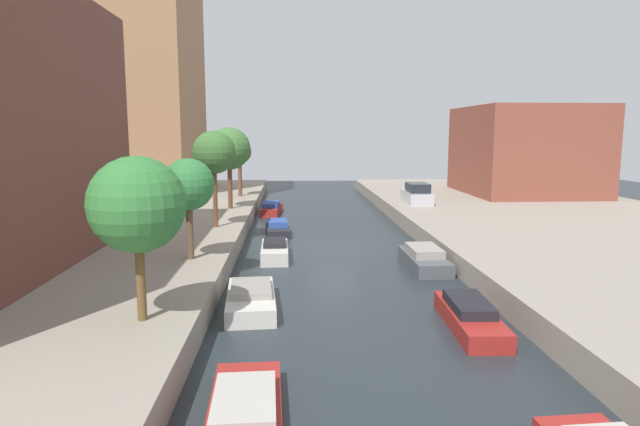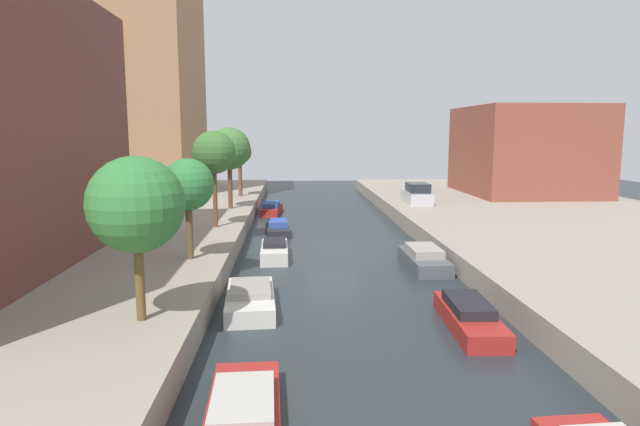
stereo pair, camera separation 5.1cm
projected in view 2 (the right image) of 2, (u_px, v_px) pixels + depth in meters
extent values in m
plane|color=#232B30|center=(333.00, 248.00, 30.01)|extent=(84.00, 84.00, 0.00)
cube|color=gray|center=(53.00, 242.00, 29.16)|extent=(20.00, 64.00, 1.00)
cube|color=gray|center=(598.00, 236.00, 30.70)|extent=(20.00, 64.00, 1.00)
cube|color=#9E704C|center=(137.00, 67.00, 48.99)|extent=(10.00, 13.63, 22.19)
cube|color=brown|center=(525.00, 150.00, 47.25)|extent=(10.00, 11.85, 7.48)
cylinder|color=brown|center=(140.00, 279.00, 15.38)|extent=(0.26, 0.26, 2.38)
sphere|color=#327736|center=(136.00, 204.00, 15.07)|extent=(2.70, 2.70, 2.70)
cylinder|color=brown|center=(190.00, 231.00, 22.90)|extent=(0.28, 0.28, 2.39)
sphere|color=#31793B|center=(188.00, 184.00, 22.61)|extent=(2.18, 2.18, 2.18)
cylinder|color=brown|center=(215.00, 197.00, 30.61)|extent=(0.25, 0.25, 3.35)
sphere|color=#3B6C30|center=(214.00, 152.00, 30.24)|extent=(2.39, 2.39, 2.39)
cylinder|color=brown|center=(230.00, 186.00, 38.10)|extent=(0.32, 0.32, 3.15)
sphere|color=#407235|center=(229.00, 149.00, 37.72)|extent=(2.94, 2.94, 2.94)
cylinder|color=brown|center=(240.00, 178.00, 45.59)|extent=(0.32, 0.32, 3.00)
sphere|color=#2C6535|center=(240.00, 152.00, 45.27)|extent=(1.97, 1.97, 1.97)
cube|color=#B7B7BC|center=(417.00, 197.00, 41.28)|extent=(1.81, 4.35, 0.86)
cube|color=#1E2328|center=(418.00, 188.00, 40.85)|extent=(1.56, 2.41, 0.67)
cube|color=maroon|center=(244.00, 412.00, 11.94)|extent=(1.73, 4.26, 0.46)
cube|color=#B2ADA3|center=(243.00, 401.00, 11.69)|extent=(1.42, 2.36, 0.27)
cube|color=beige|center=(250.00, 301.00, 19.59)|extent=(1.95, 4.35, 0.61)
cube|color=gray|center=(250.00, 288.00, 19.68)|extent=(1.58, 2.42, 0.23)
cube|color=beige|center=(274.00, 252.00, 27.43)|extent=(1.39, 3.75, 0.66)
cube|color=black|center=(275.00, 243.00, 27.63)|extent=(1.16, 2.07, 0.21)
cube|color=#232328|center=(278.00, 230.00, 33.91)|extent=(1.63, 3.56, 0.50)
cube|color=#2D4C9E|center=(278.00, 223.00, 34.11)|extent=(1.31, 1.99, 0.36)
cube|color=maroon|center=(272.00, 210.00, 42.57)|extent=(1.65, 4.47, 0.60)
cube|color=#2D4C9E|center=(271.00, 204.00, 42.23)|extent=(1.30, 2.49, 0.33)
cube|color=maroon|center=(469.00, 320.00, 17.67)|extent=(1.57, 4.55, 0.58)
cube|color=black|center=(468.00, 304.00, 17.80)|extent=(1.28, 2.52, 0.33)
cube|color=#4C5156|center=(424.00, 261.00, 25.60)|extent=(1.65, 4.40, 0.61)
cube|color=gray|center=(424.00, 251.00, 25.59)|extent=(1.39, 2.43, 0.37)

